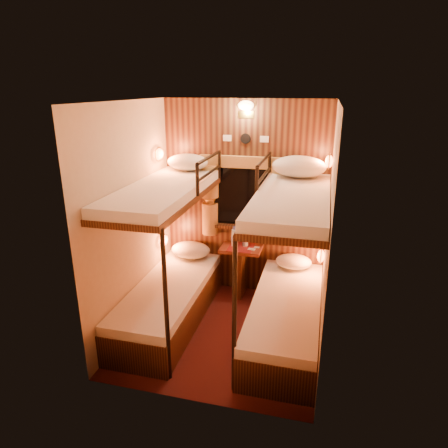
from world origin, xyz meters
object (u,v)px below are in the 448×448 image
(bunk_right, at_px, (287,290))
(bottle_left, at_px, (234,238))
(bottle_right, at_px, (245,237))
(bunk_left, at_px, (168,276))
(table, at_px, (241,265))

(bunk_right, xyz_separation_m, bottle_left, (-0.74, 0.80, 0.20))
(bottle_right, bearing_deg, bunk_right, -53.99)
(bottle_left, height_order, bottle_right, bottle_right)
(bunk_left, distance_m, table, 1.02)
(table, xyz_separation_m, bottle_right, (0.04, 0.05, 0.35))
(bottle_left, relative_size, bottle_right, 0.96)
(table, bearing_deg, bunk_left, -129.67)
(bunk_left, relative_size, table, 2.90)
(bottle_left, bearing_deg, table, -10.99)
(bunk_right, bearing_deg, bottle_left, 132.72)
(bunk_right, relative_size, bottle_left, 7.42)
(table, distance_m, bottle_right, 0.36)
(bunk_left, relative_size, bottle_right, 7.15)
(bottle_right, bearing_deg, table, -127.50)
(bottle_right, bearing_deg, bunk_left, -129.54)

